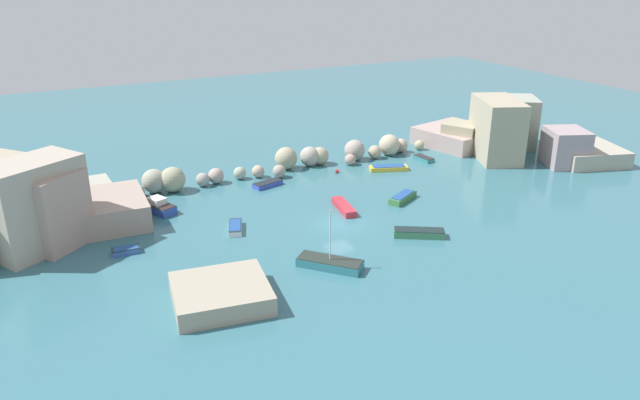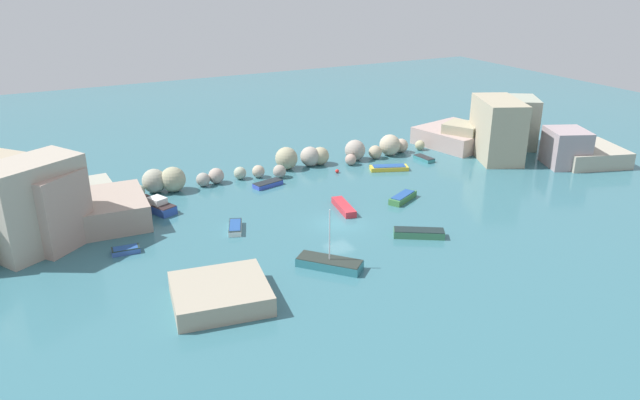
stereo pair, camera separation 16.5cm
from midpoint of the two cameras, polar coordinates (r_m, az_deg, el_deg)
name	(u,v)px [view 1 (the left image)]	position (r m, az deg, el deg)	size (l,w,h in m)	color
cove_water	(339,224)	(56.70, 1.75, -2.25)	(160.00, 160.00, 0.00)	#386F7B
cliff_headland_right	(505,133)	(80.87, 17.06, 6.10)	(19.38, 23.36, 7.43)	tan
rock_breakwater	(285,162)	(70.57, -3.36, 3.61)	(40.71, 4.50, 2.70)	#A8B192
stone_dock	(221,294)	(44.35, -9.48, -8.76)	(6.76, 6.28, 1.49)	#A69B86
channel_buoy	(337,171)	(70.24, 1.54, 2.76)	(0.45, 0.45, 0.45)	red
moored_boat_0	(330,263)	(48.61, 0.84, -6.02)	(4.83, 5.09, 5.08)	teal
moored_boat_1	(424,158)	(75.86, 9.73, 3.91)	(1.41, 2.87, 0.49)	teal
moored_boat_2	(235,227)	(55.78, -8.11, -2.57)	(2.22, 3.39, 0.54)	white
moored_boat_3	(235,294)	(45.05, -8.15, -8.81)	(2.89, 3.77, 0.60)	#32854C
moored_boat_4	(419,233)	(54.62, 9.28, -3.11)	(4.52, 3.47, 0.70)	#3F7C54
moored_boat_5	(389,168)	(71.66, 6.46, 3.05)	(4.70, 2.97, 0.55)	gold
moored_boat_6	(403,197)	(62.55, 7.77, 0.24)	(4.00, 2.91, 0.71)	#407E43
moored_boat_7	(344,207)	(59.66, 2.18, -0.66)	(1.84, 4.57, 0.65)	red
moored_boat_8	(268,184)	(66.26, -5.06, 1.53)	(3.53, 2.08, 0.53)	#374FBE
moored_boat_9	(126,250)	(53.62, -18.01, -4.54)	(2.42, 1.33, 0.50)	#3B60AE
moored_boat_10	(155,205)	(61.72, -15.48, -0.47)	(3.56, 5.39, 1.45)	#2E50AD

